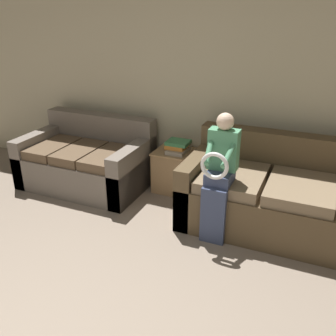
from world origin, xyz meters
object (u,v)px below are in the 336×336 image
object	(u,v)px
couch_main	(299,201)
child_left_seated	(219,173)
book_stack	(178,146)
side_shelf	(177,170)
couch_side	(88,161)

from	to	relation	value
couch_main	child_left_seated	world-z (taller)	child_left_seated
child_left_seated	book_stack	xyz separation A→B (m)	(-0.71, 0.75, -0.11)
side_shelf	book_stack	bearing A→B (deg)	10.28
couch_main	book_stack	bearing A→B (deg)	166.76
couch_side	side_shelf	distance (m)	1.12
child_left_seated	side_shelf	size ratio (longest dim) A/B	2.29
side_shelf	book_stack	size ratio (longest dim) A/B	1.65
couch_main	book_stack	size ratio (longest dim) A/B	7.01
couch_side	couch_main	bearing A→B (deg)	-1.28
side_shelf	book_stack	distance (m)	0.30
couch_main	side_shelf	bearing A→B (deg)	166.83
child_left_seated	book_stack	world-z (taller)	child_left_seated
couch_main	book_stack	xyz separation A→B (m)	(-1.42, 0.33, 0.24)
couch_main	couch_side	bearing A→B (deg)	178.72
couch_main	book_stack	distance (m)	1.47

